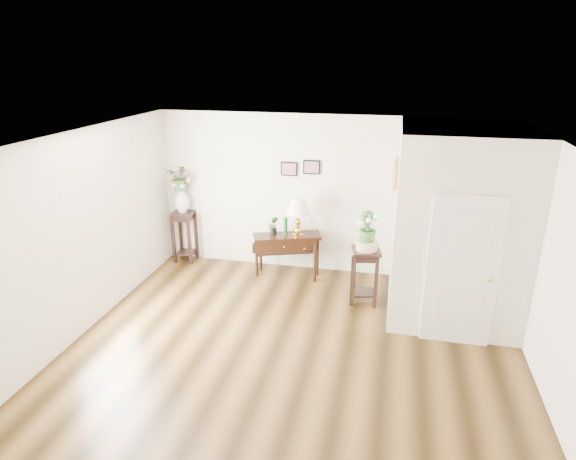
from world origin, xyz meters
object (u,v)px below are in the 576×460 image
(console_table, at_px, (287,255))
(plant_stand_a, at_px, (185,236))
(table_lamp, at_px, (298,217))
(plant_stand_b, at_px, (365,276))

(console_table, distance_m, plant_stand_a, 2.06)
(table_lamp, xyz_separation_m, plant_stand_b, (1.22, -0.66, -0.68))
(console_table, bearing_deg, plant_stand_b, -45.11)
(console_table, height_order, table_lamp, table_lamp)
(table_lamp, bearing_deg, console_table, 180.00)
(console_table, height_order, plant_stand_a, plant_stand_a)
(console_table, relative_size, plant_stand_b, 1.30)
(plant_stand_a, relative_size, plant_stand_b, 1.09)
(table_lamp, xyz_separation_m, plant_stand_a, (-2.23, 0.24, -0.64))
(console_table, bearing_deg, plant_stand_a, 153.21)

